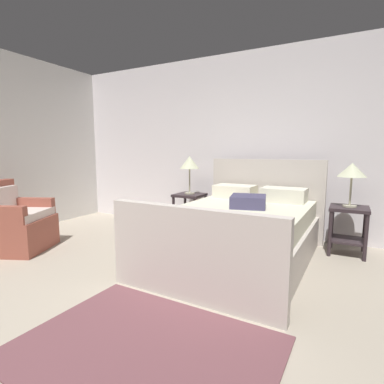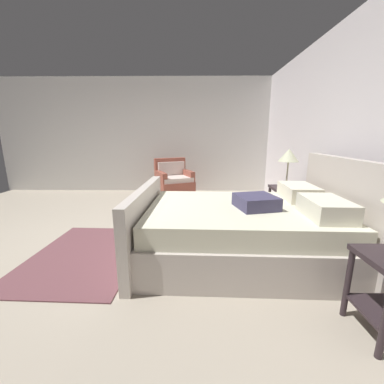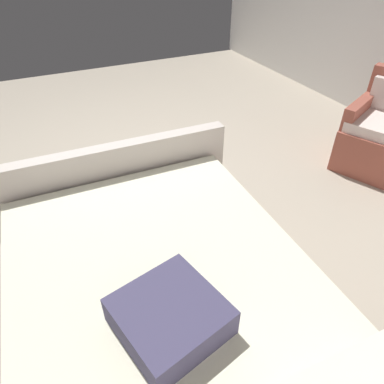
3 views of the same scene
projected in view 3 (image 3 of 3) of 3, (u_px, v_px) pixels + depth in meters
The scene contains 3 objects.
ground_plane at pixel (127, 170), 3.57m from camera, with size 6.40×6.66×0.02m, color #ADA18E.
bed at pixel (177, 335), 1.73m from camera, with size 1.71×2.34×1.16m.
area_rug at pixel (99, 189), 3.28m from camera, with size 1.67×1.23×0.01m, color brown.
Camera 3 is at (0.69, 2.98, 1.96)m, focal length 32.74 mm.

